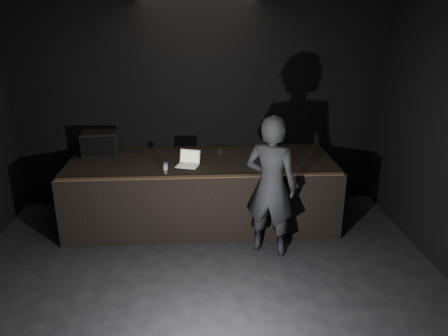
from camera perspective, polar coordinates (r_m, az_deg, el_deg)
name	(u,v)px	position (r m, az deg, el deg)	size (l,w,h in m)	color
room_walls	(203,149)	(3.70, -2.74, 2.44)	(6.10, 7.10, 3.52)	black
stage_riser	(202,191)	(6.79, -2.90, -3.00)	(4.00, 1.50, 1.00)	black
riser_lip	(202,177)	(5.94, -2.89, -1.14)	(3.92, 0.10, 0.01)	brown
stage_monitor	(100,143)	(7.09, -15.84, 3.12)	(0.56, 0.42, 0.37)	black
cable	(118,151)	(7.23, -13.73, 2.18)	(0.02, 0.02, 0.95)	black
laptop	(189,162)	(6.40, -4.66, 0.85)	(0.37, 0.35, 0.21)	silver
beer_can	(165,168)	(6.11, -7.67, 0.04)	(0.07, 0.07, 0.16)	silver
plastic_cup	(220,152)	(6.82, -0.57, 2.08)	(0.08, 0.08, 0.10)	white
wii_remote	(264,169)	(6.20, 5.26, -0.19)	(0.04, 0.16, 0.03)	white
person	(271,186)	(5.77, 6.15, -2.41)	(0.70, 0.46, 1.91)	black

